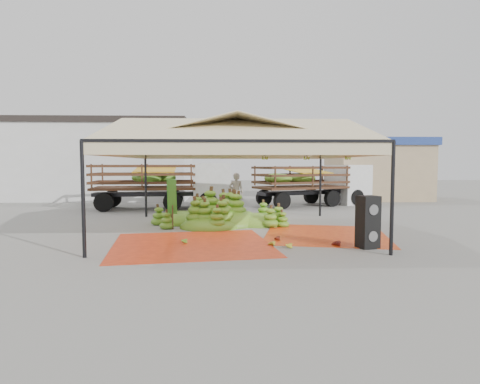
{
  "coord_description": "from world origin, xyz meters",
  "views": [
    {
      "loc": [
        -0.36,
        -14.3,
        2.41
      ],
      "look_at": [
        0.2,
        1.5,
        1.3
      ],
      "focal_mm": 30.0,
      "sensor_mm": 36.0,
      "label": 1
    }
  ],
  "objects_px": {
    "speaker_stack": "(368,222)",
    "vendor": "(236,193)",
    "banana_heap": "(221,208)",
    "truck_right": "(317,180)",
    "truck_left": "(168,181)"
  },
  "relations": [
    {
      "from": "banana_heap",
      "to": "truck_left",
      "type": "distance_m",
      "value": 6.29
    },
    {
      "from": "speaker_stack",
      "to": "vendor",
      "type": "distance_m",
      "value": 9.35
    },
    {
      "from": "banana_heap",
      "to": "vendor",
      "type": "height_order",
      "value": "vendor"
    },
    {
      "from": "truck_left",
      "to": "truck_right",
      "type": "distance_m",
      "value": 8.62
    },
    {
      "from": "banana_heap",
      "to": "vendor",
      "type": "distance_m",
      "value": 3.78
    },
    {
      "from": "banana_heap",
      "to": "truck_left",
      "type": "relative_size",
      "value": 0.79
    },
    {
      "from": "speaker_stack",
      "to": "banana_heap",
      "type": "bearing_deg",
      "value": 113.1
    },
    {
      "from": "speaker_stack",
      "to": "truck_left",
      "type": "height_order",
      "value": "truck_left"
    },
    {
      "from": "banana_heap",
      "to": "speaker_stack",
      "type": "xyz_separation_m",
      "value": [
        4.24,
        -4.95,
        0.13
      ]
    },
    {
      "from": "truck_right",
      "to": "banana_heap",
      "type": "bearing_deg",
      "value": -150.78
    },
    {
      "from": "banana_heap",
      "to": "truck_right",
      "type": "distance_m",
      "value": 9.0
    },
    {
      "from": "banana_heap",
      "to": "speaker_stack",
      "type": "bearing_deg",
      "value": -49.4
    },
    {
      "from": "speaker_stack",
      "to": "vendor",
      "type": "xyz_separation_m",
      "value": [
        -3.54,
        8.65,
        0.24
      ]
    },
    {
      "from": "vendor",
      "to": "truck_right",
      "type": "relative_size",
      "value": 0.27
    },
    {
      "from": "speaker_stack",
      "to": "vendor",
      "type": "bearing_deg",
      "value": 94.79
    }
  ]
}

